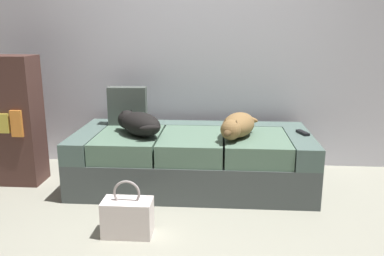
{
  "coord_description": "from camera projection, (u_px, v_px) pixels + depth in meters",
  "views": [
    {
      "loc": [
        0.23,
        -2.19,
        1.32
      ],
      "look_at": [
        0.0,
        0.98,
        0.52
      ],
      "focal_mm": 37.37,
      "sensor_mm": 36.0,
      "label": 1
    }
  ],
  "objects": [
    {
      "name": "couch",
      "position": [
        192.0,
        159.0,
        3.4
      ],
      "size": [
        1.96,
        0.9,
        0.47
      ],
      "color": "#464E4D",
      "rests_on": "ground"
    },
    {
      "name": "tv_remote",
      "position": [
        303.0,
        133.0,
        3.29
      ],
      "size": [
        0.09,
        0.16,
        0.02
      ],
      "primitive_type": "cube",
      "rotation": [
        0.0,
        0.0,
        0.34
      ],
      "color": "black",
      "rests_on": "couch"
    },
    {
      "name": "handbag",
      "position": [
        128.0,
        217.0,
        2.59
      ],
      "size": [
        0.32,
        0.18,
        0.38
      ],
      "color": "silver",
      "rests_on": "ground"
    },
    {
      "name": "dog_dark",
      "position": [
        138.0,
        123.0,
        3.24
      ],
      "size": [
        0.48,
        0.47,
        0.19
      ],
      "color": "black",
      "rests_on": "couch"
    },
    {
      "name": "ground_plane",
      "position": [
        181.0,
        249.0,
        2.45
      ],
      "size": [
        10.0,
        10.0,
        0.0
      ],
      "primitive_type": "plane",
      "color": "gray"
    },
    {
      "name": "throw_pillow",
      "position": [
        128.0,
        106.0,
        3.59
      ],
      "size": [
        0.35,
        0.14,
        0.34
      ],
      "primitive_type": "cube",
      "rotation": [
        0.0,
        0.0,
        0.05
      ],
      "color": "#454C47",
      "rests_on": "couch"
    },
    {
      "name": "bookshelf",
      "position": [
        6.0,
        121.0,
        3.41
      ],
      "size": [
        0.56,
        0.3,
        1.1
      ],
      "color": "#492D27",
      "rests_on": "ground"
    },
    {
      "name": "back_wall",
      "position": [
        197.0,
        19.0,
        3.74
      ],
      "size": [
        6.4,
        0.1,
        2.8
      ],
      "primitive_type": "cube",
      "color": "silver",
      "rests_on": "ground"
    },
    {
      "name": "dog_tan",
      "position": [
        237.0,
        126.0,
        3.17
      ],
      "size": [
        0.36,
        0.54,
        0.19
      ],
      "color": "olive",
      "rests_on": "couch"
    }
  ]
}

